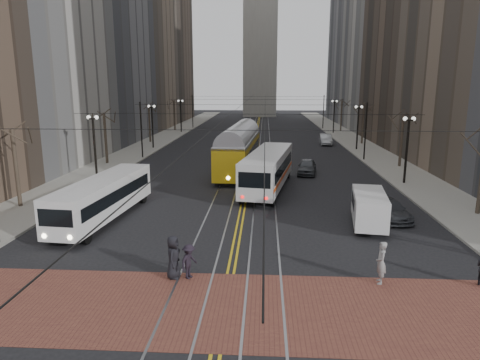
# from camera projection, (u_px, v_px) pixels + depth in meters

# --- Properties ---
(ground) EXTENTS (260.00, 260.00, 0.00)m
(ground) POSITION_uv_depth(u_px,v_px,m) (232.00, 265.00, 20.58)
(ground) COLOR black
(ground) RESTS_ON ground
(sidewalk_left) EXTENTS (5.00, 140.00, 0.15)m
(sidewalk_left) POSITION_uv_depth(u_px,v_px,m) (157.00, 141.00, 65.27)
(sidewalk_left) COLOR gray
(sidewalk_left) RESTS_ON ground
(sidewalk_right) EXTENTS (5.00, 140.00, 0.15)m
(sidewalk_right) POSITION_uv_depth(u_px,v_px,m) (355.00, 143.00, 63.57)
(sidewalk_right) COLOR gray
(sidewalk_right) RESTS_ON ground
(crosswalk_band) EXTENTS (25.00, 6.00, 0.01)m
(crosswalk_band) POSITION_uv_depth(u_px,v_px,m) (224.00, 307.00, 16.68)
(crosswalk_band) COLOR brown
(crosswalk_band) RESTS_ON ground
(streetcar_rails) EXTENTS (4.80, 130.00, 0.02)m
(streetcar_rails) POSITION_uv_depth(u_px,v_px,m) (255.00, 143.00, 64.43)
(streetcar_rails) COLOR gray
(streetcar_rails) RESTS_ON ground
(centre_lines) EXTENTS (0.42, 130.00, 0.01)m
(centre_lines) POSITION_uv_depth(u_px,v_px,m) (255.00, 143.00, 64.43)
(centre_lines) COLOR gold
(centre_lines) RESTS_ON ground
(building_left_mid) EXTENTS (16.00, 20.00, 34.00)m
(building_left_mid) POSITION_uv_depth(u_px,v_px,m) (83.00, 26.00, 63.15)
(building_left_mid) COLOR slate
(building_left_mid) RESTS_ON ground
(building_left_far) EXTENTS (16.00, 20.00, 40.00)m
(building_left_far) POSITION_uv_depth(u_px,v_px,m) (152.00, 35.00, 101.48)
(building_left_far) COLOR brown
(building_left_far) RESTS_ON ground
(building_right_mid) EXTENTS (16.00, 20.00, 34.00)m
(building_right_mid) POSITION_uv_depth(u_px,v_px,m) (436.00, 23.00, 60.27)
(building_right_mid) COLOR brown
(building_right_mid) RESTS_ON ground
(building_right_far) EXTENTS (16.00, 20.00, 40.00)m
(building_right_far) POSITION_uv_depth(u_px,v_px,m) (370.00, 34.00, 98.60)
(building_right_far) COLOR slate
(building_right_far) RESTS_ON ground
(lamp_posts) EXTENTS (27.60, 57.20, 5.60)m
(lamp_posts) POSITION_uv_depth(u_px,v_px,m) (251.00, 137.00, 47.99)
(lamp_posts) COLOR black
(lamp_posts) RESTS_ON ground
(street_trees) EXTENTS (31.68, 53.28, 5.60)m
(street_trees) POSITION_uv_depth(u_px,v_px,m) (253.00, 131.00, 54.32)
(street_trees) COLOR #382D23
(street_trees) RESTS_ON ground
(trolley_wires) EXTENTS (25.96, 120.00, 6.60)m
(trolley_wires) POSITION_uv_depth(u_px,v_px,m) (253.00, 123.00, 53.71)
(trolley_wires) COLOR black
(trolley_wires) RESTS_ON ground
(transit_bus) EXTENTS (3.23, 10.93, 2.69)m
(transit_bus) POSITION_uv_depth(u_px,v_px,m) (104.00, 200.00, 27.26)
(transit_bus) COLOR silver
(transit_bus) RESTS_ON ground
(streetcar) EXTENTS (3.80, 15.47, 3.61)m
(streetcar) POSITION_uv_depth(u_px,v_px,m) (239.00, 153.00, 42.92)
(streetcar) COLOR gold
(streetcar) RESTS_ON ground
(rear_bus) EXTENTS (4.54, 12.34, 3.15)m
(rear_bus) POSITION_uv_depth(u_px,v_px,m) (268.00, 171.00, 35.15)
(rear_bus) COLOR silver
(rear_bus) RESTS_ON ground
(cargo_van) EXTENTS (2.53, 5.02, 2.12)m
(cargo_van) POSITION_uv_depth(u_px,v_px,m) (369.00, 210.00, 25.95)
(cargo_van) COLOR silver
(cargo_van) RESTS_ON ground
(sedan_grey) EXTENTS (2.29, 4.44, 1.44)m
(sedan_grey) POSITION_uv_depth(u_px,v_px,m) (307.00, 167.00, 41.55)
(sedan_grey) COLOR #404448
(sedan_grey) RESTS_ON ground
(sedan_silver) EXTENTS (1.88, 4.68, 1.51)m
(sedan_silver) POSITION_uv_depth(u_px,v_px,m) (326.00, 139.00, 62.12)
(sedan_silver) COLOR #A7ABAF
(sedan_silver) RESTS_ON ground
(sedan_parked) EXTENTS (2.35, 4.42, 1.22)m
(sedan_parked) POSITION_uv_depth(u_px,v_px,m) (390.00, 209.00, 27.66)
(sedan_parked) COLOR #45484D
(sedan_parked) RESTS_ON ground
(pedestrian_a) EXTENTS (0.65, 0.98, 1.97)m
(pedestrian_a) POSITION_uv_depth(u_px,v_px,m) (173.00, 257.00, 19.05)
(pedestrian_a) COLOR black
(pedestrian_a) RESTS_ON crosswalk_band
(pedestrian_b) EXTENTS (0.51, 0.73, 1.89)m
(pedestrian_b) POSITION_uv_depth(u_px,v_px,m) (381.00, 263.00, 18.54)
(pedestrian_b) COLOR gray
(pedestrian_b) RESTS_ON crosswalk_band
(pedestrian_d) EXTENTS (0.98, 1.18, 1.59)m
(pedestrian_d) POSITION_uv_depth(u_px,v_px,m) (189.00, 261.00, 19.05)
(pedestrian_d) COLOR black
(pedestrian_d) RESTS_ON crosswalk_band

